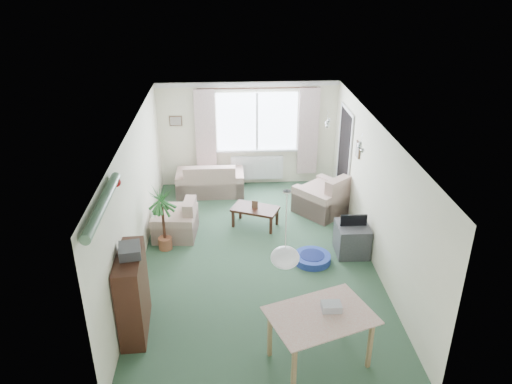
{
  "coord_description": "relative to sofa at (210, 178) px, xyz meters",
  "views": [
    {
      "loc": [
        -0.48,
        -7.48,
        4.85
      ],
      "look_at": [
        0.0,
        0.3,
        1.15
      ],
      "focal_mm": 35.0,
      "sensor_mm": 36.0,
      "label": 1
    }
  ],
  "objects": [
    {
      "name": "pendant_lamp",
      "position": [
        1.08,
        -5.05,
        1.11
      ],
      "size": [
        0.36,
        0.36,
        0.36
      ],
      "primitive_type": "sphere",
      "color": "white"
    },
    {
      "name": "armchair_corner",
      "position": [
        2.35,
        -1.06,
        0.06
      ],
      "size": [
        1.32,
        1.31,
        0.86
      ],
      "primitive_type": "cube",
      "rotation": [
        0.0,
        0.0,
        3.84
      ],
      "color": "beige",
      "rests_on": "ground"
    },
    {
      "name": "pet_bed",
      "position": [
        1.83,
        -2.93,
        -0.31
      ],
      "size": [
        0.65,
        0.65,
        0.13
      ],
      "primitive_type": "cylinder",
      "rotation": [
        0.0,
        0.0,
        0.02
      ],
      "color": "#22339B",
      "rests_on": "ground"
    },
    {
      "name": "gift_box",
      "position": [
        1.67,
        -5.2,
        0.43
      ],
      "size": [
        0.25,
        0.18,
        0.12
      ],
      "primitive_type": "cube",
      "rotation": [
        0.0,
        0.0,
        -0.0
      ],
      "color": "#B5B3BE",
      "rests_on": "dining_table"
    },
    {
      "name": "curtain_rod",
      "position": [
        1.08,
        0.4,
        1.9
      ],
      "size": [
        2.6,
        0.03,
        0.03
      ],
      "primitive_type": "cube",
      "color": "black"
    },
    {
      "name": "dining_table",
      "position": [
        1.52,
        -5.28,
        -0.0
      ],
      "size": [
        1.39,
        1.15,
        0.74
      ],
      "primitive_type": "cube",
      "rotation": [
        0.0,
        0.0,
        0.34
      ],
      "color": "tan",
      "rests_on": "ground"
    },
    {
      "name": "ground",
      "position": [
        0.88,
        -2.75,
        -0.37
      ],
      "size": [
        6.5,
        6.5,
        0.0
      ],
      "primitive_type": "plane",
      "color": "#2F4E38"
    },
    {
      "name": "curtain_right",
      "position": [
        2.23,
        0.38,
        0.9
      ],
      "size": [
        0.45,
        0.08,
        2.0
      ],
      "primitive_type": "cube",
      "color": "beige"
    },
    {
      "name": "bauble_cluster_b",
      "position": [
        2.48,
        -3.05,
        1.85
      ],
      "size": [
        0.2,
        0.2,
        0.2
      ],
      "primitive_type": "sphere",
      "color": "silver"
    },
    {
      "name": "sofa",
      "position": [
        0.0,
        0.0,
        0.0
      ],
      "size": [
        1.49,
        0.79,
        0.74
      ],
      "primitive_type": "cube",
      "rotation": [
        0.0,
        0.0,
        3.14
      ],
      "color": "beige",
      "rests_on": "ground"
    },
    {
      "name": "curtain_left",
      "position": [
        -0.07,
        0.38,
        0.9
      ],
      "size": [
        0.45,
        0.08,
        2.0
      ],
      "primitive_type": "cube",
      "color": "beige"
    },
    {
      "name": "houseplant",
      "position": [
        -0.77,
        -2.34,
        0.24
      ],
      "size": [
        0.69,
        0.69,
        1.22
      ],
      "primitive_type": "cylinder",
      "rotation": [
        0.0,
        0.0,
        0.43
      ],
      "color": "#205E33",
      "rests_on": "ground"
    },
    {
      "name": "window",
      "position": [
        1.08,
        0.48,
        1.13
      ],
      "size": [
        1.8,
        0.03,
        1.3
      ],
      "primitive_type": "cube",
      "color": "white"
    },
    {
      "name": "wall_picture_back",
      "position": [
        -0.72,
        0.48,
        1.18
      ],
      "size": [
        0.28,
        0.03,
        0.22
      ],
      "primitive_type": "cube",
      "color": "brown"
    },
    {
      "name": "armchair_left",
      "position": [
        -0.62,
        -1.85,
        -0.01
      ],
      "size": [
        0.84,
        0.88,
        0.73
      ],
      "primitive_type": "cube",
      "rotation": [
        0.0,
        0.0,
        -1.66
      ],
      "color": "#C1B792",
      "rests_on": "ground"
    },
    {
      "name": "coffee_table",
      "position": [
        0.92,
        -1.58,
        -0.17
      ],
      "size": [
        1.0,
        0.8,
        0.4
      ],
      "primitive_type": "cube",
      "rotation": [
        0.0,
        0.0,
        -0.41
      ],
      "color": "black",
      "rests_on": "ground"
    },
    {
      "name": "tv_cube",
      "position": [
        2.58,
        -2.68,
        -0.09
      ],
      "size": [
        0.57,
        0.62,
        0.56
      ],
      "primitive_type": "cube",
      "rotation": [
        0.0,
        0.0,
        -0.01
      ],
      "color": "#38393E",
      "rests_on": "ground"
    },
    {
      "name": "hifi_box",
      "position": [
        -0.93,
        -4.5,
        0.94
      ],
      "size": [
        0.34,
        0.39,
        0.14
      ],
      "primitive_type": "cube",
      "rotation": [
        0.0,
        0.0,
        0.18
      ],
      "color": "#3D3C42",
      "rests_on": "bookshelf"
    },
    {
      "name": "tinsel_garland",
      "position": [
        -1.04,
        -5.05,
        1.91
      ],
      "size": [
        1.6,
        1.6,
        0.12
      ],
      "primitive_type": "cylinder",
      "color": "#196626"
    },
    {
      "name": "bauble_cluster_a",
      "position": [
        2.18,
        -1.85,
        1.85
      ],
      "size": [
        0.2,
        0.2,
        0.2
      ],
      "primitive_type": "sphere",
      "color": "silver"
    },
    {
      "name": "wall_picture_right",
      "position": [
        2.86,
        -1.55,
        1.18
      ],
      "size": [
        0.03,
        0.24,
        0.3
      ],
      "primitive_type": "cube",
      "color": "brown"
    },
    {
      "name": "photo_frame",
      "position": [
        0.91,
        -1.6,
        0.1
      ],
      "size": [
        0.12,
        0.05,
        0.16
      ],
      "primitive_type": "cube",
      "rotation": [
        0.0,
        0.0,
        -0.25
      ],
      "color": "brown",
      "rests_on": "coffee_table"
    },
    {
      "name": "bookshelf",
      "position": [
        -0.96,
        -4.5,
        0.25
      ],
      "size": [
        0.39,
        1.03,
        1.24
      ],
      "primitive_type": "cube",
      "rotation": [
        0.0,
        0.0,
        0.06
      ],
      "color": "black",
      "rests_on": "ground"
    },
    {
      "name": "radiator",
      "position": [
        1.08,
        0.44,
        0.03
      ],
      "size": [
        1.2,
        0.1,
        0.55
      ],
      "primitive_type": "cube",
      "color": "white"
    },
    {
      "name": "doorway",
      "position": [
        2.86,
        -0.55,
        0.63
      ],
      "size": [
        0.03,
        0.95,
        2.0
      ],
      "primitive_type": "cube",
      "color": "black"
    }
  ]
}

